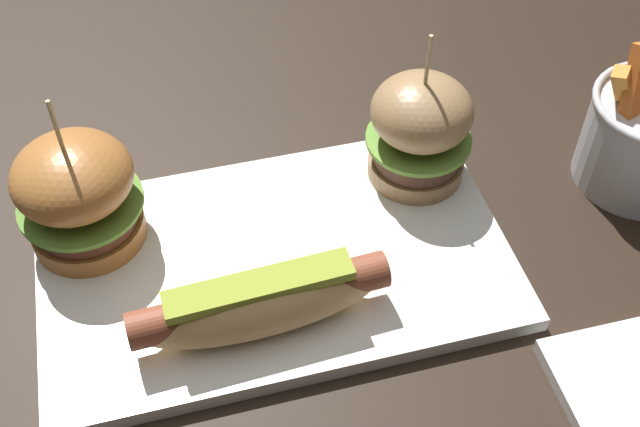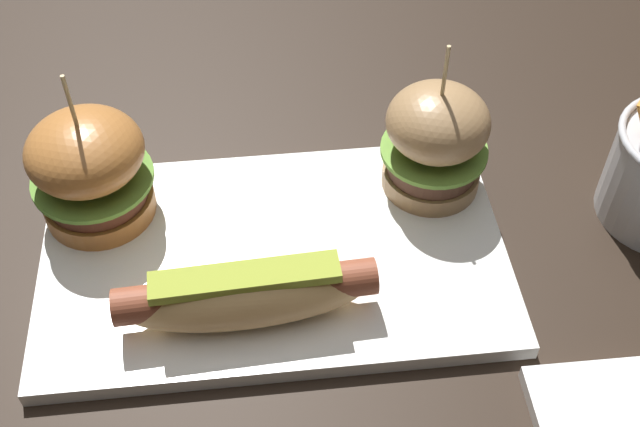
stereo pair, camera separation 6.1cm
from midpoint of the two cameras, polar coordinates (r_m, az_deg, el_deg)
The scene contains 5 objects.
ground_plane at distance 0.65m, azimuth -5.87°, elevation -3.98°, with size 3.00×3.00×0.00m, color black.
platter_main at distance 0.64m, azimuth -5.91°, elevation -3.59°, with size 0.37×0.22×0.01m, color white.
hot_dog at distance 0.58m, azimuth -7.28°, elevation -6.45°, with size 0.19×0.06×0.05m.
slider_left at distance 0.65m, azimuth -19.46°, elevation 1.20°, with size 0.10×0.10×0.14m.
slider_right at distance 0.66m, azimuth 4.50°, elevation 5.88°, with size 0.09×0.09×0.14m.
Camera 1 is at (-0.07, -0.40, 0.51)m, focal length 45.01 mm.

